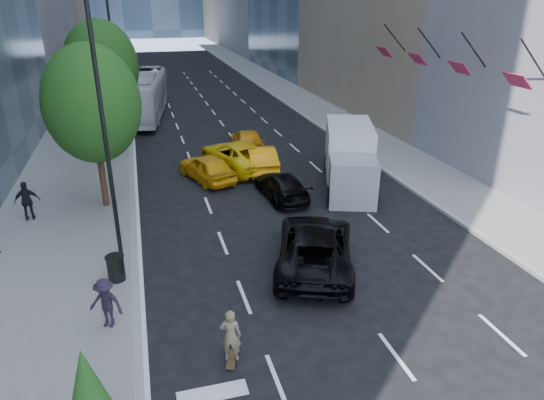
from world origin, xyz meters
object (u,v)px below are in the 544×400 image
object	(u,v)px
city_bus	(143,95)
skateboarder	(231,339)
black_sedan_lincoln	(315,246)
black_sedan_mercedes	(281,186)
trash_can	(116,269)
box_truck	(350,157)

from	to	relation	value
city_bus	skateboarder	bearing A→B (deg)	-79.26
black_sedan_lincoln	black_sedan_mercedes	bearing A→B (deg)	-74.83
black_sedan_lincoln	city_bus	size ratio (longest dim) A/B	0.45
skateboarder	trash_can	bearing A→B (deg)	-40.06
box_truck	black_sedan_lincoln	bearing A→B (deg)	-102.23
skateboarder	trash_can	distance (m)	5.88
skateboarder	black_sedan_mercedes	world-z (taller)	skateboarder
black_sedan_lincoln	city_bus	xyz separation A→B (m)	(-5.30, 26.75, 0.98)
skateboarder	box_truck	size ratio (longest dim) A/B	0.23
black_sedan_lincoln	black_sedan_mercedes	xyz separation A→B (m)	(0.70, 6.70, -0.18)
city_bus	trash_can	xyz separation A→B (m)	(-1.80, -26.05, -1.19)
skateboarder	trash_can	world-z (taller)	skateboarder
skateboarder	city_bus	xyz separation A→B (m)	(-1.29, 31.05, 0.99)
black_sedan_mercedes	trash_can	xyz separation A→B (m)	(-7.80, -6.00, -0.03)
black_sedan_mercedes	black_sedan_lincoln	bearing A→B (deg)	79.83
trash_can	black_sedan_lincoln	bearing A→B (deg)	-5.61
black_sedan_mercedes	skateboarder	bearing A→B (deg)	62.63
skateboarder	black_sedan_lincoln	bearing A→B (deg)	-114.77
skateboarder	black_sedan_lincoln	distance (m)	5.88
black_sedan_mercedes	box_truck	world-z (taller)	box_truck
box_truck	trash_can	size ratio (longest dim) A/B	7.74
skateboarder	box_truck	bearing A→B (deg)	-108.25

